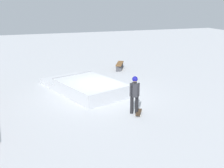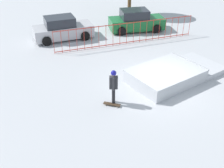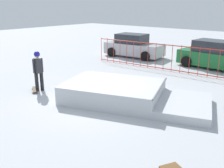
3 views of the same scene
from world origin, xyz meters
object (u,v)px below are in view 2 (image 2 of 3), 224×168
(parked_car_silver, at_px, (62,29))
(skateboard, at_px, (112,104))
(skate_ramp, at_px, (172,74))
(skater, at_px, (114,85))
(parked_car_green, at_px, (136,21))

(parked_car_silver, bearing_deg, skateboard, -88.28)
(skate_ramp, relative_size, skateboard, 7.58)
(skater, relative_size, parked_car_silver, 0.41)
(skateboard, distance_m, parked_car_green, 10.23)
(skater, bearing_deg, parked_car_green, -99.28)
(skate_ramp, xyz_separation_m, parked_car_silver, (-4.91, 7.38, 0.41))
(skater, height_order, parked_car_green, skater)
(skateboard, height_order, parked_car_silver, parked_car_silver)
(skate_ramp, height_order, skateboard, skate_ramp)
(skateboard, bearing_deg, parked_car_green, -84.02)
(skate_ramp, bearing_deg, parked_car_silver, 103.79)
(skate_ramp, distance_m, skater, 3.91)
(skate_ramp, distance_m, skateboard, 4.03)
(parked_car_green, bearing_deg, skateboard, -111.64)
(parked_car_green, bearing_deg, skater, -111.41)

